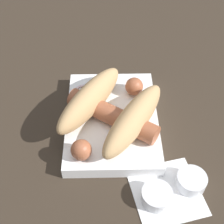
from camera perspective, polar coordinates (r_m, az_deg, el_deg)
The scene contains 8 objects.
ground_plane at distance 0.59m, azimuth 0.00°, elevation -2.19°, with size 3.00×3.00×0.00m, color #33281E.
food_tray at distance 0.58m, azimuth 0.00°, elevation -1.44°, with size 0.23×0.17×0.02m.
bread_roll at distance 0.54m, azimuth -0.18°, elevation 0.58°, with size 0.23×0.21×0.06m.
sausage at distance 0.55m, azimuth -0.36°, elevation -0.61°, with size 0.18×0.16×0.03m.
pickled_veggies at distance 0.61m, azimuth -4.32°, elevation 2.92°, with size 0.07×0.06×0.00m.
napkin at distance 0.52m, azimuth 9.93°, elevation -14.19°, with size 0.13×0.13×0.00m.
condiment_cup_near at distance 0.50m, azimuth 8.13°, elevation -15.07°, with size 0.05×0.05×0.02m.
condiment_cup_far at distance 0.53m, azimuth 14.24°, elevation -12.25°, with size 0.05×0.05×0.02m.
Camera 1 is at (-0.37, 0.01, 0.46)m, focal length 50.00 mm.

